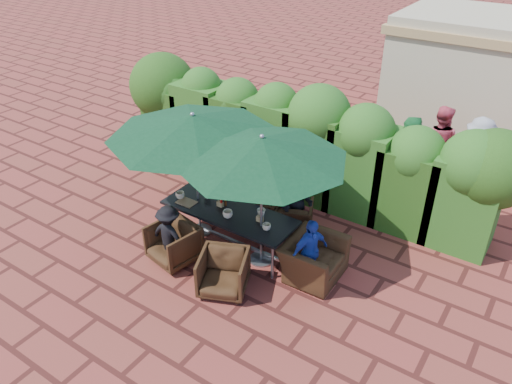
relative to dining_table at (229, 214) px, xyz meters
The scene contains 31 objects.
ground 0.69m from the dining_table, 104.59° to the left, with size 80.00×80.00×0.00m, color maroon.
dining_table is the anchor object (origin of this frame).
umbrella_left 1.70m from the dining_table, behind, with size 3.02×3.02×2.46m.
umbrella_right 1.70m from the dining_table, ahead, with size 2.81×2.81×2.46m.
chair_far_left 1.37m from the dining_table, 132.27° to the left, with size 0.78×0.74×0.81m, color black.
chair_far_mid 0.91m from the dining_table, 84.84° to the left, with size 0.73×0.69×0.76m, color black.
chair_far_right 1.34m from the dining_table, 54.59° to the left, with size 0.68×0.63×0.70m, color black.
chair_near_left 1.09m from the dining_table, 121.26° to the right, with size 0.76×0.71×0.78m, color black.
chair_near_right 1.26m from the dining_table, 58.13° to the right, with size 0.76×0.71×0.78m, color black.
chair_end_right 1.70m from the dining_table, ahead, with size 1.04×0.68×0.91m, color black.
adult_far_left 1.36m from the dining_table, 131.18° to the left, with size 0.70×0.42×1.43m, color silver.
adult_far_mid 0.94m from the dining_table, 85.99° to the left, with size 0.46×0.38×1.28m, color #1E39A3.
adult_far_right 1.28m from the dining_table, 50.10° to the left, with size 0.67×0.41×1.40m, color black.
adult_near_left 1.12m from the dining_table, 121.20° to the right, with size 0.72×0.33×1.13m, color black.
adult_end_right 1.69m from the dining_table, ahead, with size 0.71×0.36×1.22m, color #1E39A3.
child_left 1.17m from the dining_table, 115.64° to the left, with size 0.30×0.24×0.83m, color #E04F66.
child_right 1.24m from the dining_table, 63.44° to the left, with size 0.30×0.25×0.84m, color #8555B8.
pedestrian_a 4.59m from the dining_table, 66.18° to the left, with size 1.43×0.51×1.53m, color #24843F.
pedestrian_b 5.12m from the dining_table, 62.60° to the left, with size 0.85×0.52×1.78m, color #E04F66.
pedestrian_c 5.45m from the dining_table, 54.13° to the left, with size 1.11×0.51×1.74m, color #95949C.
cup_a 1.03m from the dining_table, behind, with size 0.17×0.17×0.13m, color beige.
cup_b 0.63m from the dining_table, 167.51° to the left, with size 0.15×0.15×0.14m, color beige.
cup_c 0.25m from the dining_table, 58.29° to the right, with size 0.18×0.18×0.14m, color beige.
cup_d 0.62m from the dining_table, 18.20° to the left, with size 0.15×0.15×0.14m, color beige.
cup_e 0.89m from the dining_table, ahead, with size 0.15×0.15×0.12m, color beige.
ketchup_bottle 0.25m from the dining_table, behind, with size 0.04×0.04×0.17m, color #B20C0A.
sauce_bottle 0.25m from the dining_table, 143.50° to the left, with size 0.04×0.04×0.17m, color #4C230C.
serving_tray 0.84m from the dining_table, 165.52° to the right, with size 0.35×0.25×0.02m, color olive.
number_block_left 0.25m from the dining_table, behind, with size 0.12×0.06×0.10m, color tan.
number_block_right 0.66m from the dining_table, ahead, with size 0.12×0.06×0.10m, color tan.
hedge_wall 2.53m from the dining_table, 92.07° to the left, with size 9.10×1.60×2.48m.
Camera 1 is at (4.59, -6.05, 5.66)m, focal length 35.00 mm.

